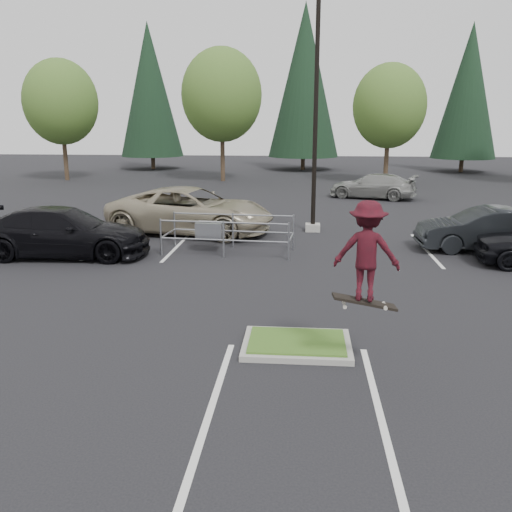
# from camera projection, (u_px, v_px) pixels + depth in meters

# --- Properties ---
(ground) EXTENTS (120.00, 120.00, 0.00)m
(ground) POSITION_uv_depth(u_px,v_px,m) (297.00, 347.00, 11.08)
(ground) COLOR black
(ground) RESTS_ON ground
(grass_median) EXTENTS (2.20, 1.60, 0.16)m
(grass_median) POSITION_uv_depth(u_px,v_px,m) (297.00, 344.00, 11.06)
(grass_median) COLOR gray
(grass_median) RESTS_ON ground
(stall_lines) EXTENTS (22.62, 17.60, 0.01)m
(stall_lines) POSITION_uv_depth(u_px,v_px,m) (256.00, 268.00, 17.01)
(stall_lines) COLOR white
(stall_lines) RESTS_ON ground
(light_pole) EXTENTS (0.70, 0.60, 10.12)m
(light_pole) POSITION_uv_depth(u_px,v_px,m) (316.00, 119.00, 21.51)
(light_pole) COLOR gray
(light_pole) RESTS_ON ground
(decid_a) EXTENTS (5.44, 5.44, 8.91)m
(decid_a) POSITION_uv_depth(u_px,v_px,m) (61.00, 105.00, 40.23)
(decid_a) COLOR #38281C
(decid_a) RESTS_ON ground
(decid_b) EXTENTS (5.89, 5.89, 9.64)m
(decid_b) POSITION_uv_depth(u_px,v_px,m) (222.00, 98.00, 39.59)
(decid_b) COLOR #38281C
(decid_b) RESTS_ON ground
(decid_c) EXTENTS (5.12, 5.12, 8.38)m
(decid_c) POSITION_uv_depth(u_px,v_px,m) (389.00, 109.00, 38.11)
(decid_c) COLOR #38281C
(decid_c) RESTS_ON ground
(conif_a) EXTENTS (5.72, 5.72, 13.00)m
(conif_a) POSITION_uv_depth(u_px,v_px,m) (150.00, 90.00, 49.15)
(conif_a) COLOR #38281C
(conif_a) RESTS_ON ground
(conif_b) EXTENTS (6.38, 6.38, 14.50)m
(conif_b) POSITION_uv_depth(u_px,v_px,m) (305.00, 81.00, 48.27)
(conif_b) COLOR #38281C
(conif_b) RESTS_ON ground
(conif_c) EXTENTS (5.50, 5.50, 12.50)m
(conif_c) POSITION_uv_depth(u_px,v_px,m) (468.00, 91.00, 46.38)
(conif_c) COLOR #38281C
(conif_c) RESTS_ON ground
(cart_corral) EXTENTS (4.56, 1.94, 1.26)m
(cart_corral) POSITION_uv_depth(u_px,v_px,m) (214.00, 230.00, 18.90)
(cart_corral) COLOR #93959B
(cart_corral) RESTS_ON ground
(skateboarder) EXTENTS (1.24, 0.85, 1.97)m
(skateboarder) POSITION_uv_depth(u_px,v_px,m) (367.00, 252.00, 9.45)
(skateboarder) COLOR black
(skateboarder) RESTS_ON ground
(car_l_tan) EXTENTS (7.16, 4.30, 1.86)m
(car_l_tan) POSITION_uv_depth(u_px,v_px,m) (190.00, 210.00, 22.06)
(car_l_tan) COLOR tan
(car_l_tan) RESTS_ON ground
(car_l_black) EXTENTS (5.85, 2.60, 1.67)m
(car_l_black) POSITION_uv_depth(u_px,v_px,m) (63.00, 232.00, 18.31)
(car_l_black) COLOR black
(car_l_black) RESTS_ON ground
(car_r_charc) EXTENTS (4.69, 1.73, 1.53)m
(car_r_charc) POSITION_uv_depth(u_px,v_px,m) (485.00, 229.00, 19.08)
(car_r_charc) COLOR black
(car_r_charc) RESTS_ON ground
(car_far_silver) EXTENTS (5.40, 3.57, 1.45)m
(car_far_silver) POSITION_uv_depth(u_px,v_px,m) (374.00, 186.00, 31.80)
(car_far_silver) COLOR #979893
(car_far_silver) RESTS_ON ground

